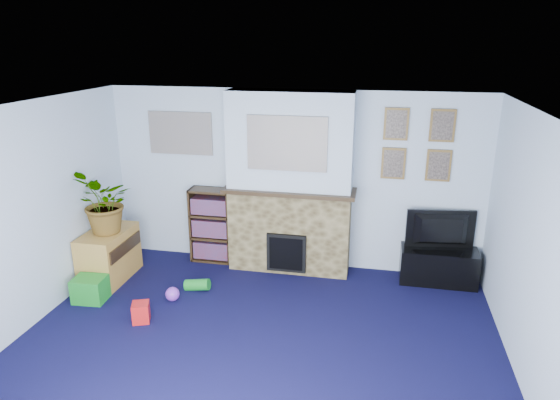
% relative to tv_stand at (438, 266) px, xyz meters
% --- Properties ---
extents(floor, '(5.00, 4.50, 0.01)m').
position_rel_tv_stand_xyz_m(floor, '(-1.95, -2.03, -0.22)').
color(floor, '#0E0D33').
rests_on(floor, ground).
extents(ceiling, '(5.00, 4.50, 0.01)m').
position_rel_tv_stand_xyz_m(ceiling, '(-1.95, -2.03, 2.17)').
color(ceiling, white).
rests_on(ceiling, wall_back).
extents(wall_back, '(5.00, 0.04, 2.40)m').
position_rel_tv_stand_xyz_m(wall_back, '(-1.95, 0.22, 0.97)').
color(wall_back, silver).
rests_on(wall_back, ground).
extents(wall_left, '(0.04, 4.50, 2.40)m').
position_rel_tv_stand_xyz_m(wall_left, '(-4.45, -2.03, 0.97)').
color(wall_left, silver).
rests_on(wall_left, ground).
extents(wall_right, '(0.04, 4.50, 2.40)m').
position_rel_tv_stand_xyz_m(wall_right, '(0.55, -2.03, 0.97)').
color(wall_right, silver).
rests_on(wall_right, ground).
extents(chimney_breast, '(1.72, 0.50, 2.40)m').
position_rel_tv_stand_xyz_m(chimney_breast, '(-1.95, 0.02, 0.96)').
color(chimney_breast, brown).
rests_on(chimney_breast, ground).
extents(collage_main, '(1.00, 0.03, 0.68)m').
position_rel_tv_stand_xyz_m(collage_main, '(-1.95, -0.19, 1.56)').
color(collage_main, gray).
rests_on(collage_main, chimney_breast).
extents(collage_left, '(0.90, 0.03, 0.58)m').
position_rel_tv_stand_xyz_m(collage_left, '(-3.50, 0.21, 1.55)').
color(collage_left, gray).
rests_on(collage_left, wall_back).
extents(portrait_tl, '(0.30, 0.03, 0.40)m').
position_rel_tv_stand_xyz_m(portrait_tl, '(-0.65, 0.20, 1.77)').
color(portrait_tl, brown).
rests_on(portrait_tl, wall_back).
extents(portrait_tr, '(0.30, 0.03, 0.40)m').
position_rel_tv_stand_xyz_m(portrait_tr, '(-0.10, 0.20, 1.77)').
color(portrait_tr, brown).
rests_on(portrait_tr, wall_back).
extents(portrait_bl, '(0.30, 0.03, 0.40)m').
position_rel_tv_stand_xyz_m(portrait_bl, '(-0.65, 0.20, 1.27)').
color(portrait_bl, brown).
rests_on(portrait_bl, wall_back).
extents(portrait_br, '(0.30, 0.03, 0.40)m').
position_rel_tv_stand_xyz_m(portrait_br, '(-0.10, 0.20, 1.27)').
color(portrait_br, brown).
rests_on(portrait_br, wall_back).
extents(tv_stand, '(0.96, 0.40, 0.45)m').
position_rel_tv_stand_xyz_m(tv_stand, '(0.00, 0.00, 0.00)').
color(tv_stand, black).
rests_on(tv_stand, ground).
extents(television, '(0.87, 0.23, 0.50)m').
position_rel_tv_stand_xyz_m(television, '(-0.00, 0.02, 0.48)').
color(television, black).
rests_on(television, tv_stand).
extents(bookshelf, '(0.58, 0.28, 1.05)m').
position_rel_tv_stand_xyz_m(bookshelf, '(-3.06, 0.08, 0.28)').
color(bookshelf, '#302111').
rests_on(bookshelf, ground).
extents(sideboard, '(0.47, 0.85, 0.66)m').
position_rel_tv_stand_xyz_m(sideboard, '(-4.19, -0.74, 0.12)').
color(sideboard, '#B5863A').
rests_on(sideboard, ground).
extents(potted_plant, '(0.85, 0.91, 0.80)m').
position_rel_tv_stand_xyz_m(potted_plant, '(-4.14, -0.79, 0.83)').
color(potted_plant, '#26661E').
rests_on(potted_plant, sideboard).
extents(mantel_clock, '(0.10, 0.06, 0.15)m').
position_rel_tv_stand_xyz_m(mantel_clock, '(-2.05, -0.03, 1.00)').
color(mantel_clock, gold).
rests_on(mantel_clock, chimney_breast).
extents(mantel_candle, '(0.05, 0.05, 0.15)m').
position_rel_tv_stand_xyz_m(mantel_candle, '(-1.66, -0.03, 1.01)').
color(mantel_candle, '#B2BFC6').
rests_on(mantel_candle, chimney_breast).
extents(mantel_teddy, '(0.14, 0.14, 0.14)m').
position_rel_tv_stand_xyz_m(mantel_teddy, '(-2.45, -0.03, 0.99)').
color(mantel_teddy, gray).
rests_on(mantel_teddy, chimney_breast).
extents(mantel_can, '(0.06, 0.06, 0.11)m').
position_rel_tv_stand_xyz_m(mantel_can, '(-1.19, -0.03, 0.99)').
color(mantel_can, red).
rests_on(mantel_can, chimney_breast).
extents(green_crate, '(0.39, 0.32, 0.30)m').
position_rel_tv_stand_xyz_m(green_crate, '(-4.13, -1.33, -0.08)').
color(green_crate, '#198C26').
rests_on(green_crate, ground).
extents(toy_ball, '(0.17, 0.17, 0.17)m').
position_rel_tv_stand_xyz_m(toy_ball, '(-3.16, -1.14, -0.13)').
color(toy_ball, purple).
rests_on(toy_ball, ground).
extents(toy_block, '(0.24, 0.24, 0.22)m').
position_rel_tv_stand_xyz_m(toy_block, '(-3.32, -1.64, -0.11)').
color(toy_block, red).
rests_on(toy_block, ground).
extents(toy_tube, '(0.33, 0.14, 0.19)m').
position_rel_tv_stand_xyz_m(toy_tube, '(-2.96, -0.83, -0.15)').
color(toy_tube, '#198C26').
rests_on(toy_tube, ground).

